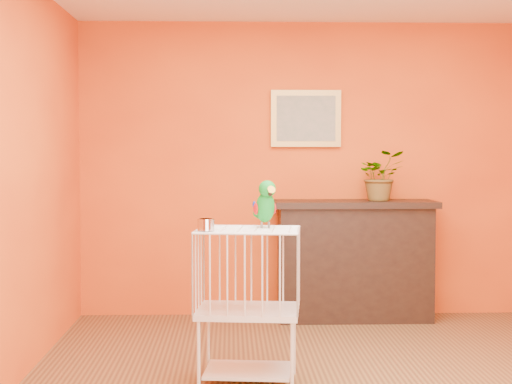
{
  "coord_description": "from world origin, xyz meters",
  "views": [
    {
      "loc": [
        -0.67,
        -4.71,
        1.46
      ],
      "look_at": [
        -0.51,
        0.26,
        1.2
      ],
      "focal_mm": 55.0,
      "sensor_mm": 36.0,
      "label": 1
    }
  ],
  "objects": [
    {
      "name": "feed_cup",
      "position": [
        -0.82,
        0.04,
        1.02
      ],
      "size": [
        0.1,
        0.1,
        0.07
      ],
      "primitive_type": "cylinder",
      "color": "silver",
      "rests_on": "birdcage"
    },
    {
      "name": "room_shell",
      "position": [
        0.0,
        0.0,
        1.58
      ],
      "size": [
        4.5,
        4.5,
        4.5
      ],
      "color": "#E85915",
      "rests_on": "ground"
    },
    {
      "name": "birdcage",
      "position": [
        -0.56,
        0.17,
        0.51
      ],
      "size": [
        0.68,
        0.55,
        0.97
      ],
      "rotation": [
        0.0,
        0.0,
        -0.11
      ],
      "color": "silver",
      "rests_on": "ground"
    },
    {
      "name": "potted_plant",
      "position": [
        0.63,
        2.08,
        1.2
      ],
      "size": [
        0.43,
        0.47,
        0.34
      ],
      "primitive_type": "imported",
      "rotation": [
        0.0,
        0.0,
        0.11
      ],
      "color": "#26722D",
      "rests_on": "console_cabinet"
    },
    {
      "name": "framed_picture",
      "position": [
        0.0,
        2.22,
        1.75
      ],
      "size": [
        0.62,
        0.04,
        0.5
      ],
      "color": "#B58B40",
      "rests_on": "room_shell"
    },
    {
      "name": "console_cabinet",
      "position": [
        0.4,
        2.01,
        0.52
      ],
      "size": [
        1.39,
        0.5,
        1.03
      ],
      "color": "black",
      "rests_on": "ground"
    },
    {
      "name": "parrot",
      "position": [
        -0.45,
        0.23,
        1.13
      ],
      "size": [
        0.16,
        0.28,
        0.31
      ],
      "rotation": [
        0.0,
        0.0,
        0.31
      ],
      "color": "#59544C",
      "rests_on": "birdcage"
    }
  ]
}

